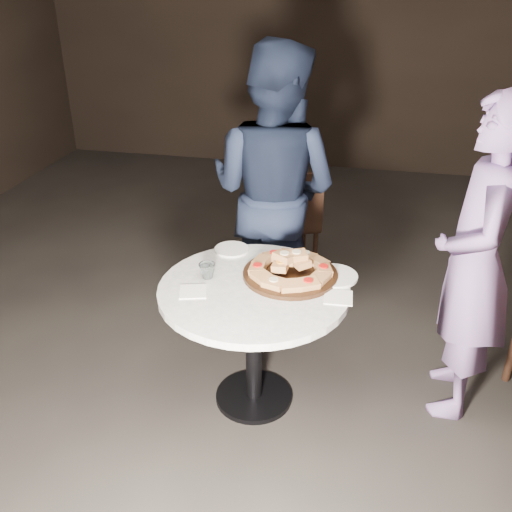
{
  "coord_description": "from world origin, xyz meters",
  "views": [
    {
      "loc": [
        0.34,
        -2.28,
        1.94
      ],
      "look_at": [
        -0.13,
        -0.1,
        0.77
      ],
      "focal_mm": 40.0,
      "sensor_mm": 36.0,
      "label": 1
    }
  ],
  "objects_px": {
    "table": "(254,309)",
    "chair_far": "(290,217)",
    "diner_teal": "(475,264)",
    "focaccia_pile": "(290,266)",
    "diner_navy": "(273,192)",
    "serving_board": "(290,274)",
    "water_glass": "(207,271)"
  },
  "relations": [
    {
      "from": "serving_board",
      "to": "chair_far",
      "type": "height_order",
      "value": "chair_far"
    },
    {
      "from": "serving_board",
      "to": "chair_far",
      "type": "xyz_separation_m",
      "value": [
        -0.17,
        1.09,
        -0.2
      ]
    },
    {
      "from": "diner_teal",
      "to": "serving_board",
      "type": "bearing_deg",
      "value": -81.29
    },
    {
      "from": "diner_navy",
      "to": "diner_teal",
      "type": "height_order",
      "value": "diner_navy"
    },
    {
      "from": "diner_navy",
      "to": "chair_far",
      "type": "bearing_deg",
      "value": -75.54
    },
    {
      "from": "table",
      "to": "diner_teal",
      "type": "bearing_deg",
      "value": 12.67
    },
    {
      "from": "table",
      "to": "chair_far",
      "type": "xyz_separation_m",
      "value": [
        -0.02,
        1.22,
        -0.07
      ]
    },
    {
      "from": "table",
      "to": "chair_far",
      "type": "bearing_deg",
      "value": 91.13
    },
    {
      "from": "serving_board",
      "to": "water_glass",
      "type": "distance_m",
      "value": 0.38
    },
    {
      "from": "diner_navy",
      "to": "diner_teal",
      "type": "relative_size",
      "value": 1.06
    },
    {
      "from": "focaccia_pile",
      "to": "diner_navy",
      "type": "bearing_deg",
      "value": 107.44
    },
    {
      "from": "serving_board",
      "to": "diner_navy",
      "type": "distance_m",
      "value": 0.67
    },
    {
      "from": "table",
      "to": "diner_navy",
      "type": "distance_m",
      "value": 0.81
    },
    {
      "from": "water_glass",
      "to": "diner_navy",
      "type": "bearing_deg",
      "value": 76.67
    },
    {
      "from": "table",
      "to": "serving_board",
      "type": "height_order",
      "value": "serving_board"
    },
    {
      "from": "serving_board",
      "to": "focaccia_pile",
      "type": "bearing_deg",
      "value": 116.62
    },
    {
      "from": "chair_far",
      "to": "serving_board",
      "type": "bearing_deg",
      "value": 77.42
    },
    {
      "from": "table",
      "to": "chair_far",
      "type": "relative_size",
      "value": 1.3
    },
    {
      "from": "serving_board",
      "to": "diner_teal",
      "type": "bearing_deg",
      "value": 5.85
    },
    {
      "from": "focaccia_pile",
      "to": "diner_teal",
      "type": "distance_m",
      "value": 0.81
    },
    {
      "from": "serving_board",
      "to": "water_glass",
      "type": "xyz_separation_m",
      "value": [
        -0.37,
        -0.09,
        0.03
      ]
    },
    {
      "from": "focaccia_pile",
      "to": "diner_teal",
      "type": "height_order",
      "value": "diner_teal"
    },
    {
      "from": "serving_board",
      "to": "table",
      "type": "bearing_deg",
      "value": -137.75
    },
    {
      "from": "chair_far",
      "to": "diner_teal",
      "type": "height_order",
      "value": "diner_teal"
    },
    {
      "from": "chair_far",
      "to": "diner_teal",
      "type": "distance_m",
      "value": 1.43
    },
    {
      "from": "water_glass",
      "to": "focaccia_pile",
      "type": "bearing_deg",
      "value": 14.93
    },
    {
      "from": "focaccia_pile",
      "to": "chair_far",
      "type": "xyz_separation_m",
      "value": [
        -0.17,
        1.08,
        -0.24
      ]
    },
    {
      "from": "serving_board",
      "to": "chair_far",
      "type": "distance_m",
      "value": 1.12
    },
    {
      "from": "focaccia_pile",
      "to": "serving_board",
      "type": "bearing_deg",
      "value": -63.38
    },
    {
      "from": "table",
      "to": "water_glass",
      "type": "height_order",
      "value": "water_glass"
    },
    {
      "from": "table",
      "to": "serving_board",
      "type": "relative_size",
      "value": 2.34
    },
    {
      "from": "focaccia_pile",
      "to": "table",
      "type": "bearing_deg",
      "value": -136.48
    }
  ]
}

